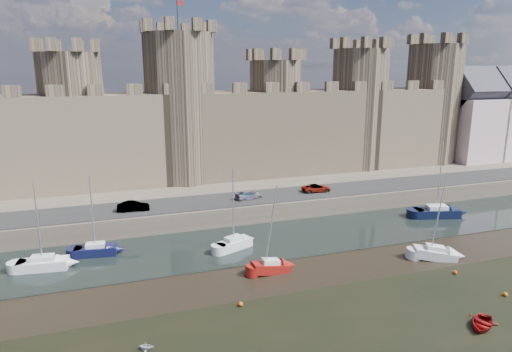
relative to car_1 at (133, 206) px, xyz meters
The scene contains 18 objects.
water_channel 11.82m from the car_1, 52.16° to the right, with size 160.00×12.00×0.08m, color black.
quay 27.95m from the car_1, 75.47° to the left, with size 160.00×60.00×2.50m, color #4C443A.
road 7.09m from the car_1, ahead, with size 160.00×7.00×0.10m, color black.
castle 18.38m from the car_1, 67.03° to the left, with size 108.50×11.00×29.00m.
car_1 is the anchor object (origin of this frame).
car_2 15.70m from the car_1, ahead, with size 1.68×4.14×1.20m, color gray.
car_3 26.21m from the car_1, ahead, with size 1.97×4.28×1.19m, color gray.
sailboat_0 13.71m from the car_1, 136.86° to the right, with size 5.17×2.52×9.30m.
sailboat_1 8.88m from the car_1, 123.25° to the right, with size 4.70×2.34×9.02m.
sailboat_2 14.77m from the car_1, 44.65° to the right, with size 4.68×3.28×9.41m.
sailboat_3 41.18m from the car_1, 11.56° to the right, with size 6.46×3.87×10.61m.
sailboat_4 21.36m from the car_1, 54.63° to the right, with size 3.96×1.60×9.20m.
sailboat_5 36.45m from the car_1, 33.06° to the right, with size 4.82×3.41×9.71m.
dinghy_3 26.82m from the car_1, 92.23° to the right, with size 1.00×0.61×1.16m, color silver.
dinghy_4 40.84m from the car_1, 52.18° to the right, with size 2.31×0.67×3.23m, color maroon.
buoy_1 24.16m from the car_1, 71.96° to the right, with size 0.44×0.44×0.44m, color #D94F09.
buoy_3 38.23m from the car_1, 38.25° to the right, with size 0.40×0.40×0.40m, color #EE4F0A.
buoy_5 42.39m from the car_1, 42.91° to the right, with size 0.41×0.41×0.41m, color #D36009.
Camera 1 is at (-9.80, -24.60, 20.54)m, focal length 32.00 mm.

